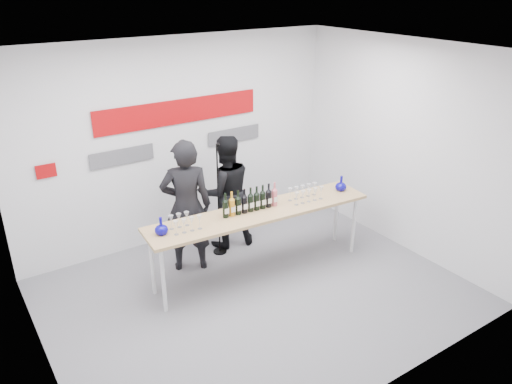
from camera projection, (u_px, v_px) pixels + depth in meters
ground at (257, 293)px, 6.37m from camera, size 5.00×5.00×0.00m
back_wall at (181, 141)px, 7.29m from camera, size 5.00×0.04×3.00m
signage at (177, 122)px, 7.12m from camera, size 3.38×0.02×0.79m
tasting_table at (260, 215)px, 6.51m from camera, size 3.11×0.85×0.92m
wine_bottles at (251, 200)px, 6.40m from camera, size 0.80×0.14×0.33m
decanter_left at (161, 226)px, 5.86m from camera, size 0.16×0.16×0.21m
decanter_right at (341, 183)px, 7.06m from camera, size 0.16×0.16×0.21m
glasses_left at (184, 223)px, 5.96m from camera, size 0.36×0.25×0.18m
glasses_right at (306, 193)px, 6.76m from camera, size 0.48×0.25×0.18m
presenter_left at (186, 206)px, 6.59m from camera, size 0.79×0.67×1.85m
presenter_right at (225, 192)px, 7.23m from camera, size 0.94×0.80×1.70m
mic_stand at (219, 221)px, 7.12m from camera, size 0.20×0.20×1.69m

